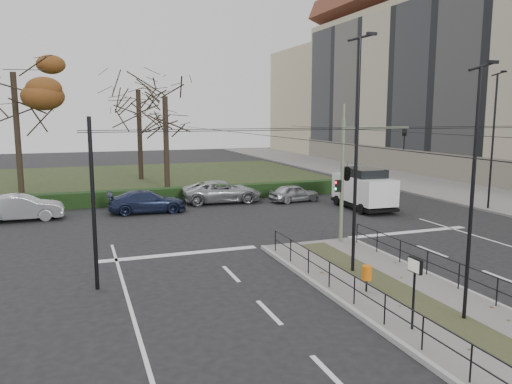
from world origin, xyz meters
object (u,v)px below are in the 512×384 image
streetlamp_median_far (357,154)px  parked_car_fourth (222,192)px  streetlamp_median_near (473,192)px  bare_tree_center (138,96)px  info_panel (415,274)px  white_van (364,188)px  litter_bin (367,273)px  traffic_light (349,171)px  streetlamp_sidewalk (493,140)px  parked_car_fifth (294,193)px  rust_tree (13,72)px  parked_car_third (147,202)px  parked_car_second (21,208)px  bare_tree_near (165,103)px

streetlamp_median_far → parked_car_fourth: (-0.31, 16.94, -3.87)m
streetlamp_median_near → bare_tree_center: bearing=97.6°
info_panel → white_van: size_ratio=0.40×
litter_bin → traffic_light: bearing=65.3°
streetlamp_sidewalk → parked_car_fifth: bearing=145.3°
white_van → info_panel: bearing=-117.8°
info_panel → parked_car_fourth: info_panel is taller
parked_car_fourth → white_van: size_ratio=1.06×
streetlamp_sidewalk → rust_tree: bearing=148.8°
streetlamp_median_near → parked_car_third: (-6.45, 20.06, -3.20)m
litter_bin → parked_car_second: 21.03m
streetlamp_median_near → streetlamp_median_far: bearing=98.2°
traffic_light → info_panel: 10.00m
parked_car_third → white_van: bearing=-101.0°
streetlamp_median_near → rust_tree: bearing=115.3°
bare_tree_center → parked_car_fifth: (8.63, -15.53, -7.06)m
litter_bin → streetlamp_median_far: (0.74, 2.10, 3.85)m
streetlamp_median_far → rust_tree: rust_tree is taller
traffic_light → parked_car_third: traffic_light is taller
info_panel → streetlamp_sidewalk: bearing=40.0°
streetlamp_sidewalk → parked_car_second: bearing=166.3°
streetlamp_median_far → streetlamp_sidewalk: (14.85, 8.35, -0.13)m
rust_tree → bare_tree_near: (10.97, -1.34, -2.23)m
streetlamp_median_near → streetlamp_median_far: streetlamp_median_far is taller
parked_car_third → traffic_light: bearing=-140.5°
streetlamp_sidewalk → bare_tree_center: bare_tree_center is taller
streetlamp_median_near → bare_tree_center: (-4.84, 36.06, 3.78)m
rust_tree → streetlamp_median_near: bearing=-64.7°
traffic_light → parked_car_third: bearing=125.9°
info_panel → bare_tree_near: bearing=93.2°
traffic_light → bare_tree_near: 21.07m
traffic_light → white_van: 9.45m
parked_car_fourth → parked_car_fifth: size_ratio=1.52×
info_panel → bare_tree_center: size_ratio=0.19×
traffic_light → bare_tree_near: bearing=103.8°
litter_bin → streetlamp_median_far: bearing=70.6°
info_panel → parked_car_fifth: (5.70, 20.61, -1.13)m
parked_car_second → litter_bin: bearing=-144.0°
streetlamp_median_near → traffic_light: bearing=81.3°
streetlamp_median_near → parked_car_third: streetlamp_median_near is taller
traffic_light → rust_tree: size_ratio=0.48×
parked_car_fifth → streetlamp_sidewalk: bearing=-131.6°
parked_car_fifth → parked_car_third: bearing=85.6°
parked_car_second → info_panel: bearing=-149.1°
bare_tree_center → parked_car_fifth: bearing=-60.9°
streetlamp_median_far → white_van: bearing=56.5°
streetlamp_median_near → parked_car_second: bearing=124.0°
traffic_light → streetlamp_sidewalk: size_ratio=0.67×
streetlamp_median_far → bare_tree_center: bare_tree_center is taller
streetlamp_median_near → bare_tree_near: size_ratio=0.75×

